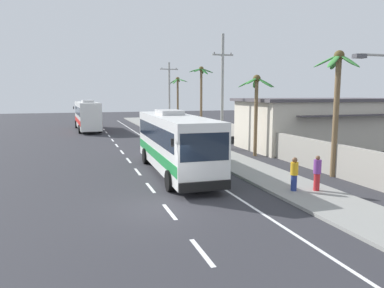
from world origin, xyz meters
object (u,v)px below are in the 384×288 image
at_px(utility_pole_mid, 222,91).
at_px(utility_pole_far, 169,94).
at_px(palm_nearest, 201,87).
at_px(coach_bus_far_lane, 87,115).
at_px(motorcycle_beside_bus, 172,143).
at_px(pedestrian_midwalk, 317,172).
at_px(coach_bus_foreground, 175,141).
at_px(palm_fourth, 178,92).
at_px(palm_third, 337,93).
at_px(palm_second, 256,98).
at_px(pedestrian_near_kerb, 294,173).
at_px(roadside_building, 319,123).

xyz_separation_m(utility_pole_mid, utility_pole_far, (0.02, 18.09, -0.35)).
xyz_separation_m(utility_pole_mid, palm_nearest, (1.71, 10.22, 0.46)).
distance_m(coach_bus_far_lane, motorcycle_beside_bus, 20.24).
bearing_deg(pedestrian_midwalk, coach_bus_foreground, 121.38).
bearing_deg(utility_pole_far, utility_pole_mid, -90.05).
xyz_separation_m(utility_pole_far, palm_fourth, (2.38, 4.31, 0.37)).
bearing_deg(coach_bus_foreground, palm_fourth, 73.96).
height_order(palm_third, palm_fourth, palm_fourth).
height_order(pedestrian_midwalk, palm_nearest, palm_nearest).
relative_size(motorcycle_beside_bus, palm_second, 0.32).
bearing_deg(palm_fourth, utility_pole_mid, -96.11).
bearing_deg(palm_third, utility_pole_far, 93.93).
bearing_deg(palm_second, utility_pole_far, 92.74).
height_order(pedestrian_near_kerb, utility_pole_mid, utility_pole_mid).
bearing_deg(utility_pole_mid, utility_pole_far, 89.95).
bearing_deg(palm_second, utility_pole_mid, 104.89).
xyz_separation_m(utility_pole_far, roadside_building, (8.26, -20.10, -2.44)).
bearing_deg(palm_third, palm_second, 97.40).
height_order(pedestrian_midwalk, palm_third, palm_third).
height_order(palm_nearest, palm_second, palm_nearest).
height_order(utility_pole_far, palm_fourth, utility_pole_far).
bearing_deg(motorcycle_beside_bus, palm_fourth, 73.05).
distance_m(coach_bus_far_lane, utility_pole_mid, 22.43).
distance_m(coach_bus_far_lane, utility_pole_far, 10.90).
bearing_deg(palm_nearest, motorcycle_beside_bus, -121.49).
relative_size(palm_third, roadside_building, 0.51).
relative_size(palm_second, roadside_building, 0.44).
bearing_deg(pedestrian_near_kerb, palm_second, 64.95).
xyz_separation_m(coach_bus_foreground, utility_pole_far, (6.32, 25.94, 2.69)).
bearing_deg(palm_third, utility_pole_mid, 100.05).
bearing_deg(pedestrian_near_kerb, utility_pole_far, 78.96).
xyz_separation_m(palm_nearest, palm_second, (-0.63, -14.26, -1.02)).
bearing_deg(palm_fourth, palm_second, -92.86).
distance_m(utility_pole_far, roadside_building, 21.87).
height_order(palm_third, roadside_building, palm_third).
bearing_deg(utility_pole_mid, palm_second, -75.11).
bearing_deg(coach_bus_foreground, coach_bus_far_lane, 98.62).
distance_m(pedestrian_midwalk, palm_second, 10.97).
distance_m(pedestrian_midwalk, utility_pole_far, 32.57).
height_order(motorcycle_beside_bus, palm_nearest, palm_nearest).
xyz_separation_m(pedestrian_near_kerb, palm_second, (3.18, 9.91, 3.42)).
relative_size(pedestrian_near_kerb, utility_pole_mid, 0.17).
bearing_deg(palm_fourth, coach_bus_foreground, -106.04).
bearing_deg(roadside_building, utility_pole_far, 112.35).
bearing_deg(pedestrian_near_kerb, pedestrian_midwalk, -23.91).
relative_size(pedestrian_midwalk, palm_nearest, 0.22).
height_order(coach_bus_far_lane, roadside_building, roadside_building).
xyz_separation_m(palm_second, palm_fourth, (1.32, 26.44, 0.58)).
xyz_separation_m(coach_bus_far_lane, utility_pole_far, (10.48, -1.53, 2.58)).
height_order(coach_bus_far_lane, palm_third, palm_third).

